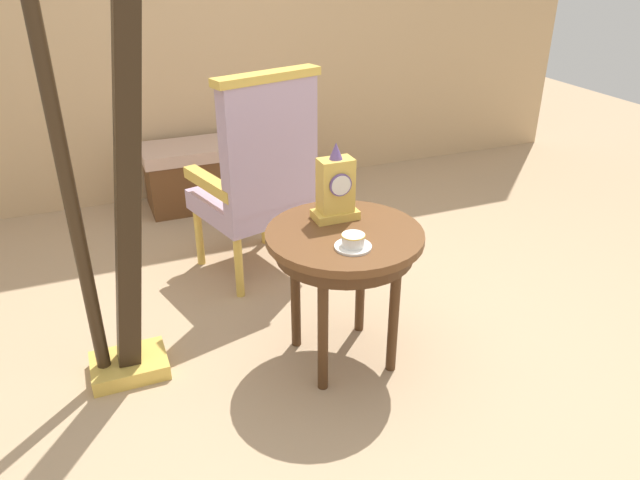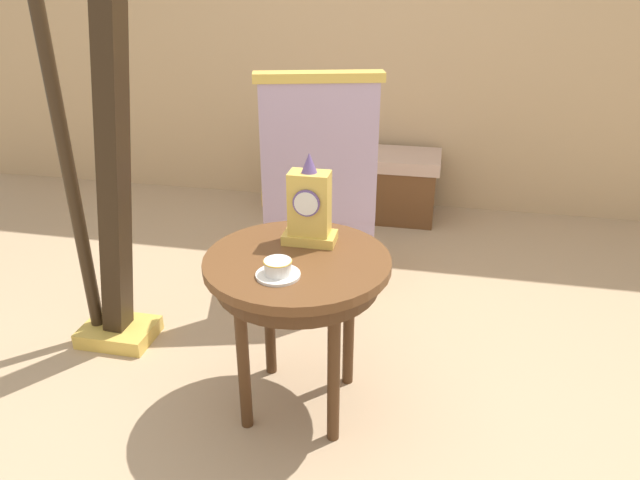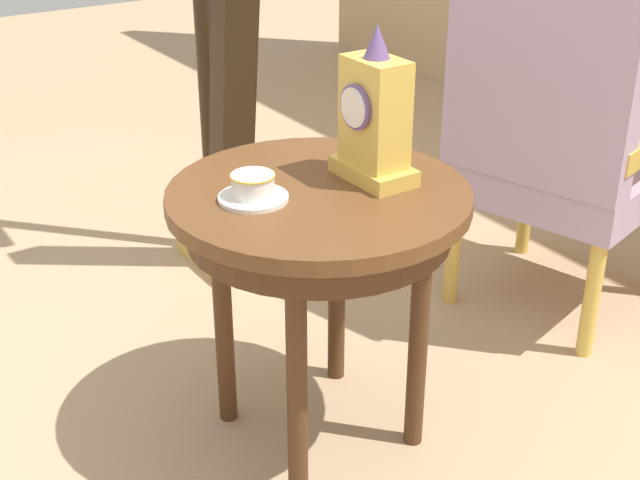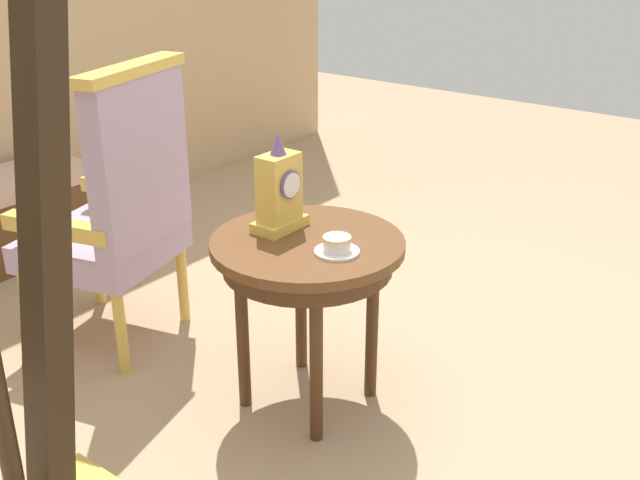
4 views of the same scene
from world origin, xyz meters
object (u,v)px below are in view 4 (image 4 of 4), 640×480
at_px(side_table, 308,261).
at_px(teacup_left, 337,246).
at_px(armchair, 119,205).
at_px(mantel_clock, 279,192).
at_px(harp, 28,295).

distance_m(side_table, teacup_left, 0.18).
bearing_deg(side_table, armchair, 97.32).
bearing_deg(side_table, mantel_clock, 83.46).
relative_size(mantel_clock, armchair, 0.29).
bearing_deg(mantel_clock, teacup_left, -99.10).
distance_m(side_table, harp, 0.92).
relative_size(teacup_left, mantel_clock, 0.43).
height_order(armchair, harp, harp).
bearing_deg(teacup_left, armchair, 94.61).
xyz_separation_m(teacup_left, armchair, (-0.08, 0.99, -0.07)).
bearing_deg(harp, mantel_clock, -7.43).
height_order(side_table, harp, harp).
bearing_deg(teacup_left, mantel_clock, 80.90).
xyz_separation_m(mantel_clock, armchair, (-0.12, 0.71, -0.17)).
distance_m(teacup_left, harp, 0.93).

